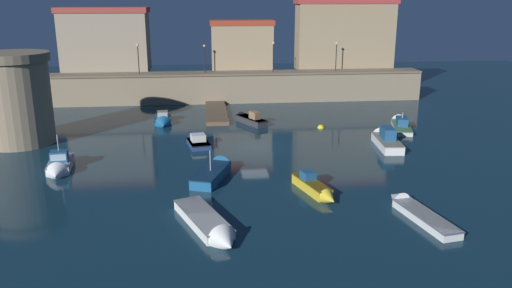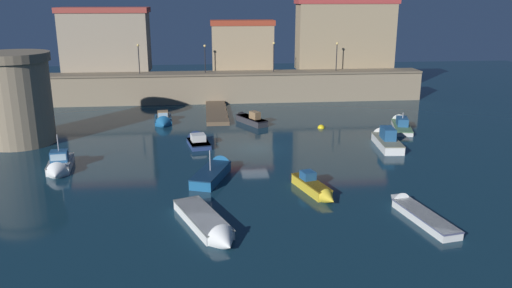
# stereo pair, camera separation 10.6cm
# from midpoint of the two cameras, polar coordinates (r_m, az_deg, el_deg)

# --- Properties ---
(ground_plane) EXTENTS (125.13, 125.13, 0.00)m
(ground_plane) POSITION_cam_midpoint_polar(r_m,az_deg,el_deg) (47.38, -0.20, -0.51)
(ground_plane) COLOR #112D3D
(quay_wall) EXTENTS (49.66, 3.55, 3.97)m
(quay_wall) POSITION_cam_midpoint_polar(r_m,az_deg,el_deg) (68.78, -2.10, 6.44)
(quay_wall) COLOR gray
(quay_wall) RESTS_ON ground
(old_town_backdrop) EXTENTS (46.01, 5.46, 9.68)m
(old_town_backdrop) POSITION_cam_midpoint_polar(r_m,az_deg,el_deg) (71.73, -3.20, 11.77)
(old_town_backdrop) COLOR gray
(old_town_backdrop) RESTS_ON ground
(fortress_tower) EXTENTS (6.90, 6.90, 8.68)m
(fortress_tower) POSITION_cam_midpoint_polar(r_m,az_deg,el_deg) (53.26, -25.39, 4.66)
(fortress_tower) COLOR gray
(fortress_tower) RESTS_ON ground
(pier_dock) EXTENTS (2.52, 11.87, 0.70)m
(pier_dock) POSITION_cam_midpoint_polar(r_m,az_deg,el_deg) (61.56, -4.52, 3.56)
(pier_dock) COLOR brown
(pier_dock) RESTS_ON ground
(quay_lamp_0) EXTENTS (0.32, 0.32, 3.81)m
(quay_lamp_0) POSITION_cam_midpoint_polar(r_m,az_deg,el_deg) (68.53, -13.13, 9.78)
(quay_lamp_0) COLOR black
(quay_lamp_0) RESTS_ON quay_wall
(quay_lamp_1) EXTENTS (0.32, 0.32, 3.65)m
(quay_lamp_1) POSITION_cam_midpoint_polar(r_m,az_deg,el_deg) (68.03, -5.84, 9.99)
(quay_lamp_1) COLOR black
(quay_lamp_1) RESTS_ON quay_wall
(quay_lamp_2) EXTENTS (0.32, 0.32, 3.91)m
(quay_lamp_2) POSITION_cam_midpoint_polar(r_m,az_deg,el_deg) (68.65, 1.90, 10.24)
(quay_lamp_2) COLOR black
(quay_lamp_2) RESTS_ON quay_wall
(quay_lamp_3) EXTENTS (0.32, 0.32, 3.80)m
(quay_lamp_3) POSITION_cam_midpoint_polar(r_m,az_deg,el_deg) (70.33, 8.95, 10.14)
(quay_lamp_3) COLOR black
(quay_lamp_3) RESTS_ON quay_wall
(moored_boat_0) EXTENTS (2.56, 7.11, 1.30)m
(moored_boat_0) POSITION_cam_midpoint_polar(r_m,az_deg,el_deg) (34.67, 17.35, -7.16)
(moored_boat_0) COLOR white
(moored_boat_0) RESTS_ON ground
(moored_boat_1) EXTENTS (3.86, 5.73, 1.78)m
(moored_boat_1) POSITION_cam_midpoint_polar(r_m,az_deg,el_deg) (57.18, -0.96, 2.86)
(moored_boat_1) COLOR #333338
(moored_boat_1) RESTS_ON ground
(moored_boat_2) EXTENTS (3.37, 7.43, 2.40)m
(moored_boat_2) POSITION_cam_midpoint_polar(r_m,az_deg,el_deg) (57.34, 15.83, 2.21)
(moored_boat_2) COLOR silver
(moored_boat_2) RESTS_ON ground
(moored_boat_3) EXTENTS (3.75, 6.66, 2.82)m
(moored_boat_3) POSITION_cam_midpoint_polar(r_m,az_deg,el_deg) (40.28, -4.66, -2.96)
(moored_boat_3) COLOR #195689
(moored_boat_3) RESTS_ON ground
(moored_boat_4) EXTENTS (2.40, 5.41, 3.41)m
(moored_boat_4) POSITION_cam_midpoint_polar(r_m,az_deg,el_deg) (44.02, -21.29, -2.32)
(moored_boat_4) COLOR white
(moored_boat_4) RESTS_ON ground
(moored_boat_5) EXTENTS (2.28, 5.19, 1.84)m
(moored_boat_5) POSITION_cam_midpoint_polar(r_m,az_deg,el_deg) (57.47, -10.44, 2.55)
(moored_boat_5) COLOR #195689
(moored_boat_5) RESTS_ON ground
(moored_boat_6) EXTENTS (2.52, 4.51, 1.73)m
(moored_boat_6) POSITION_cam_midpoint_polar(r_m,az_deg,el_deg) (49.14, -6.69, 0.40)
(moored_boat_6) COLOR navy
(moored_boat_6) RESTS_ON ground
(moored_boat_7) EXTENTS (2.37, 6.84, 2.32)m
(moored_boat_7) POSITION_cam_midpoint_polar(r_m,az_deg,el_deg) (49.97, 14.20, 0.56)
(moored_boat_7) COLOR white
(moored_boat_7) RESTS_ON ground
(moored_boat_8) EXTENTS (2.57, 5.47, 1.50)m
(moored_boat_8) POSITION_cam_midpoint_polar(r_m,az_deg,el_deg) (36.75, 6.57, -4.88)
(moored_boat_8) COLOR gold
(moored_boat_8) RESTS_ON ground
(moored_boat_9) EXTENTS (4.26, 7.48, 1.68)m
(moored_boat_9) POSITION_cam_midpoint_polar(r_m,az_deg,el_deg) (31.04, -5.25, -9.16)
(moored_boat_9) COLOR white
(moored_boat_9) RESTS_ON ground
(mooring_buoy_0) EXTENTS (0.76, 0.76, 0.76)m
(mooring_buoy_0) POSITION_cam_midpoint_polar(r_m,az_deg,el_deg) (55.25, 7.24, 1.79)
(mooring_buoy_0) COLOR yellow
(mooring_buoy_0) RESTS_ON ground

